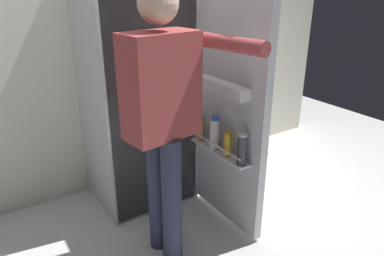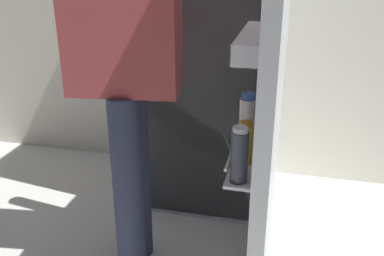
# 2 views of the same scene
# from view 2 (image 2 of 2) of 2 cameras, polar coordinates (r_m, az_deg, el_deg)

# --- Properties ---
(ground_plane) EXTENTS (6.50, 6.50, 0.00)m
(ground_plane) POSITION_cam_2_polar(r_m,az_deg,el_deg) (2.17, -1.49, -15.00)
(ground_plane) COLOR silver
(refrigerator) EXTENTS (0.76, 1.27, 1.76)m
(refrigerator) POSITION_cam_2_polar(r_m,az_deg,el_deg) (2.23, 2.43, 11.15)
(refrigerator) COLOR silver
(refrigerator) RESTS_ON ground_plane
(person) EXTENTS (0.59, 0.68, 1.62)m
(person) POSITION_cam_2_polar(r_m,az_deg,el_deg) (1.66, -8.40, 10.05)
(person) COLOR #2D334C
(person) RESTS_ON ground_plane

